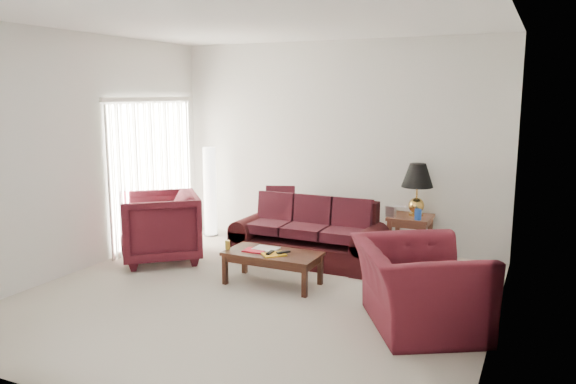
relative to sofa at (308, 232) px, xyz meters
The scene contains 19 objects.
floor 1.50m from the sofa, 90.69° to the right, with size 5.00×5.00×0.00m, color #BEB7A2.
blinds 2.53m from the sofa, behind, with size 0.10×2.00×2.16m, color silver.
sofa is the anchor object (origin of this frame).
throw_pillow 1.00m from the sofa, 138.34° to the left, with size 0.43×0.12×0.43m, color black.
end_table 1.41m from the sofa, 30.31° to the left, with size 0.55×0.55×0.61m, color #50341B, non-canonical shape.
table_lamp 1.58m from the sofa, 31.22° to the left, with size 0.43×0.43×0.71m, color #BC8C3A, non-canonical shape.
clock 1.15m from the sofa, 28.23° to the left, with size 0.15×0.05×0.15m, color silver.
blue_canister 1.47m from the sofa, 20.68° to the left, with size 0.09×0.09×0.14m, color #1943A4.
picture_frame 1.38m from the sofa, 40.55° to the left, with size 0.14×0.02×0.17m, color silver.
floor_lamp 2.09m from the sofa, 161.66° to the left, with size 0.23×0.23×1.43m, color white, non-canonical shape.
armchair_left 2.00m from the sofa, 156.67° to the right, with size 1.00×1.03×0.93m, color #3A0D15.
armchair_right 2.36m from the sofa, 40.08° to the right, with size 1.26×1.10×0.82m, color #461019.
coffee_table 1.03m from the sofa, 91.21° to the right, with size 1.12×0.56×0.39m, color black, non-canonical shape.
magazine_red 1.08m from the sofa, 102.83° to the right, with size 0.25×0.19×0.01m, color #B11122.
magazine_white 0.94m from the sofa, 99.33° to the right, with size 0.29×0.22×0.02m, color white.
magazine_orange 1.11m from the sofa, 87.84° to the right, with size 0.26×0.19×0.01m, color gold.
remote_a 1.11m from the sofa, 90.14° to the right, with size 0.05×0.15×0.02m, color black.
remote_b 1.05m from the sofa, 82.72° to the right, with size 0.05×0.16×0.02m, color black.
yellow_glass 1.25m from the sofa, 117.44° to the right, with size 0.06×0.06×0.11m, color gold.
Camera 1 is at (2.87, -5.29, 2.24)m, focal length 35.00 mm.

